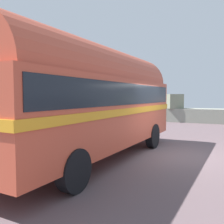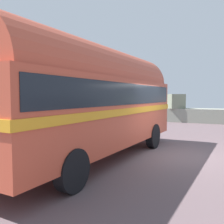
{
  "view_description": "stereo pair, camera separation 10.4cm",
  "coord_description": "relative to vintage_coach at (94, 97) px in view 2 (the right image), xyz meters",
  "views": [
    {
      "loc": [
        1.42,
        -8.72,
        2.09
      ],
      "look_at": [
        -2.15,
        -0.77,
        1.52
      ],
      "focal_mm": 39.53,
      "sensor_mm": 36.0,
      "label": 1
    },
    {
      "loc": [
        1.51,
        -8.68,
        2.09
      ],
      "look_at": [
        -2.15,
        -0.77,
        1.52
      ],
      "focal_mm": 39.53,
      "sensor_mm": 36.0,
      "label": 2
    }
  ],
  "objects": [
    {
      "name": "vintage_coach",
      "position": [
        0.0,
        0.0,
        0.0
      ],
      "size": [
        3.01,
        8.73,
        3.7
      ],
      "rotation": [
        0.0,
        0.0,
        -0.07
      ],
      "color": "black",
      "rests_on": "ground"
    },
    {
      "name": "breakwater",
      "position": [
        2.37,
        13.48,
        -1.38
      ],
      "size": [
        31.36,
        2.32,
        2.36
      ],
      "color": "gray",
      "rests_on": "ground"
    },
    {
      "name": "ground",
      "position": [
        2.37,
        1.67,
        -2.04
      ],
      "size": [
        32.0,
        26.0,
        0.02
      ],
      "color": "#5D4C50"
    }
  ]
}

